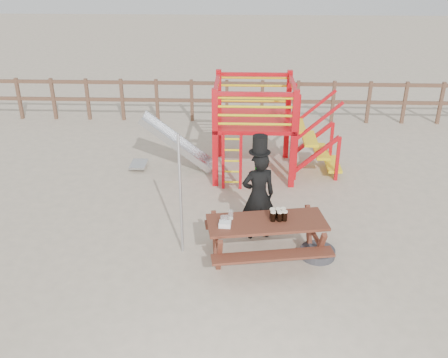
% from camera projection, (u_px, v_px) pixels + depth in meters
% --- Properties ---
extents(ground, '(60.00, 60.00, 0.00)m').
position_uv_depth(ground, '(243.00, 262.00, 8.10)').
color(ground, '#C2B197').
rests_on(ground, ground).
extents(back_fence, '(15.09, 0.09, 1.20)m').
position_uv_depth(back_fence, '(245.00, 96.00, 14.09)').
color(back_fence, brown).
rests_on(back_fence, ground).
extents(playground_fort, '(4.71, 1.84, 2.10)m').
position_uv_depth(playground_fort, '(250.00, 126.00, 10.86)').
color(playground_fort, red).
rests_on(playground_fort, ground).
extents(picnic_table, '(2.06, 1.58, 0.72)m').
position_uv_depth(picnic_table, '(266.00, 236.00, 7.96)').
color(picnic_table, brown).
rests_on(picnic_table, ground).
extents(man_with_hat, '(0.66, 0.52, 1.88)m').
position_uv_depth(man_with_hat, '(258.00, 193.00, 8.45)').
color(man_with_hat, black).
rests_on(man_with_hat, ground).
extents(metal_pole, '(0.05, 0.05, 2.10)m').
position_uv_depth(metal_pole, '(181.00, 196.00, 7.92)').
color(metal_pole, '#B2B2B7').
rests_on(metal_pole, ground).
extents(parasol_base, '(0.57, 0.57, 0.24)m').
position_uv_depth(parasol_base, '(317.00, 253.00, 8.21)').
color(parasol_base, '#36363B').
rests_on(parasol_base, ground).
extents(paper_bag, '(0.19, 0.15, 0.08)m').
position_uv_depth(paper_bag, '(225.00, 224.00, 7.68)').
color(paper_bag, white).
rests_on(paper_bag, picnic_table).
extents(stout_pints, '(0.28, 0.20, 0.17)m').
position_uv_depth(stout_pints, '(278.00, 214.00, 7.86)').
color(stout_pints, black).
rests_on(stout_pints, picnic_table).
extents(empty_glasses, '(0.20, 0.26, 0.15)m').
position_uv_depth(empty_glasses, '(227.00, 219.00, 7.77)').
color(empty_glasses, silver).
rests_on(empty_glasses, picnic_table).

